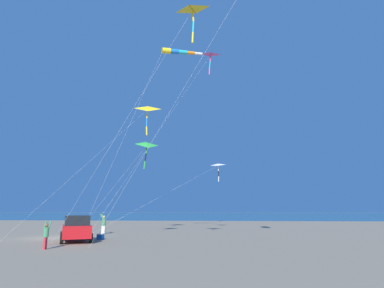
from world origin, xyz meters
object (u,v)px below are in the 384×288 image
(cooler_box, at_px, (100,236))
(person_child_grey_jacket, at_px, (104,223))
(kite_delta_rainbow_low_near, at_px, (211,54))
(kite_delta_green_low_center, at_px, (192,10))
(kite_windsock_black_fish_shape, at_px, (177,52))
(kite_delta_checkered_midright, at_px, (218,165))
(person_child_green_jacket, at_px, (46,234))
(kite_delta_purple_drifting, at_px, (147,145))
(parked_car, at_px, (76,228))
(kite_delta_blue_topmost, at_px, (148,109))

(cooler_box, relative_size, person_child_grey_jacket, 0.33)
(cooler_box, height_order, kite_delta_rainbow_low_near, kite_delta_rainbow_low_near)
(kite_delta_green_low_center, bearing_deg, kite_windsock_black_fish_shape, 12.78)
(person_child_grey_jacket, distance_m, kite_delta_checkered_midright, 15.45)
(kite_delta_checkered_midright, relative_size, kite_windsock_black_fish_shape, 0.68)
(cooler_box, bearing_deg, kite_windsock_black_fish_shape, -46.78)
(person_child_grey_jacket, relative_size, kite_delta_green_low_center, 0.13)
(person_child_grey_jacket, height_order, kite_delta_green_low_center, kite_delta_green_low_center)
(kite_delta_green_low_center, distance_m, kite_delta_checkered_midright, 22.56)
(kite_delta_rainbow_low_near, bearing_deg, person_child_green_jacket, 155.96)
(kite_delta_rainbow_low_near, bearing_deg, kite_delta_purple_drifting, 151.81)
(parked_car, distance_m, cooler_box, 2.62)
(kite_delta_rainbow_low_near, relative_size, kite_delta_green_low_center, 1.49)
(kite_delta_purple_drifting, bearing_deg, kite_delta_green_low_center, -153.13)
(person_child_grey_jacket, xyz_separation_m, kite_delta_blue_topmost, (0.91, -3.74, 11.55))
(kite_delta_purple_drifting, bearing_deg, person_child_green_jacket, 160.64)
(person_child_grey_jacket, distance_m, kite_delta_blue_topmost, 12.17)
(parked_car, bearing_deg, cooler_box, -22.06)
(kite_windsock_black_fish_shape, bearing_deg, person_child_green_jacket, 153.59)
(person_child_green_jacket, bearing_deg, kite_delta_green_low_center, -91.76)
(kite_delta_rainbow_low_near, bearing_deg, kite_delta_blue_topmost, 137.18)
(kite_delta_rainbow_low_near, height_order, kite_windsock_black_fish_shape, kite_delta_rainbow_low_near)
(cooler_box, height_order, kite_delta_purple_drifting, kite_delta_purple_drifting)
(parked_car, distance_m, kite_windsock_black_fish_shape, 19.52)
(kite_delta_checkered_midright, height_order, kite_windsock_black_fish_shape, kite_windsock_black_fish_shape)
(kite_delta_rainbow_low_near, bearing_deg, cooler_box, 147.89)
(parked_car, height_order, kite_windsock_black_fish_shape, kite_windsock_black_fish_shape)
(person_child_green_jacket, bearing_deg, kite_delta_blue_topmost, -11.08)
(cooler_box, bearing_deg, kite_delta_purple_drifting, -43.59)
(kite_windsock_black_fish_shape, bearing_deg, kite_delta_green_low_center, -167.22)
(cooler_box, xyz_separation_m, kite_delta_rainbow_low_near, (13.23, -8.30, 21.66))
(parked_car, distance_m, person_child_green_jacket, 4.56)
(cooler_box, bearing_deg, parked_car, 157.94)
(person_child_grey_jacket, xyz_separation_m, kite_delta_purple_drifting, (-2.52, -4.59, 6.99))
(kite_delta_purple_drifting, distance_m, kite_windsock_black_fish_shape, 10.50)
(cooler_box, bearing_deg, kite_delta_blue_topmost, -16.85)
(kite_delta_rainbow_low_near, relative_size, kite_windsock_black_fish_shape, 1.21)
(kite_delta_blue_topmost, height_order, kite_delta_green_low_center, kite_delta_green_low_center)
(parked_car, height_order, kite_delta_rainbow_low_near, kite_delta_rainbow_low_near)
(parked_car, height_order, person_child_grey_jacket, person_child_grey_jacket)
(person_child_green_jacket, distance_m, kite_windsock_black_fish_shape, 21.61)
(parked_car, height_order, kite_delta_blue_topmost, kite_delta_blue_topmost)
(person_child_grey_jacket, distance_m, kite_windsock_black_fish_shape, 18.42)
(kite_delta_checkered_midright, bearing_deg, cooler_box, 147.81)
(parked_car, xyz_separation_m, kite_delta_purple_drifting, (5.24, -3.72, 7.06))
(kite_delta_checkered_midright, bearing_deg, person_child_green_jacket, 155.47)
(kite_delta_checkered_midright, bearing_deg, parked_car, 149.12)
(kite_delta_checkered_midright, xyz_separation_m, kite_windsock_black_fish_shape, (-9.44, 3.84, 10.42))
(parked_car, bearing_deg, kite_delta_checkered_midright, -30.88)
(person_child_green_jacket, distance_m, kite_delta_green_low_center, 16.20)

